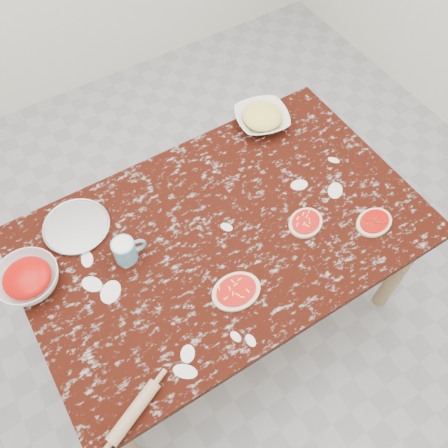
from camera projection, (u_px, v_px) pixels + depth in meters
ground at (224, 305)px, 2.56m from camera, size 4.00×4.00×0.00m
worktable at (224, 241)px, 2.00m from camera, size 1.60×1.00×0.75m
pizza_tray at (77, 227)px, 1.93m from camera, size 0.28×0.28×0.01m
sauce_bowl at (28, 279)px, 1.77m from camera, size 0.26×0.26×0.07m
cheese_bowl at (262, 119)px, 2.23m from camera, size 0.30×0.30×0.06m
flour_mug at (126, 250)px, 1.82m from camera, size 0.13×0.09×0.10m
pizza_left at (236, 291)px, 1.78m from camera, size 0.20×0.16×0.02m
pizza_mid at (306, 223)px, 1.94m from camera, size 0.19×0.17×0.02m
pizza_right at (374, 222)px, 1.94m from camera, size 0.17×0.14×0.02m
rolling_pin at (134, 412)px, 1.53m from camera, size 0.22×0.13×0.04m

